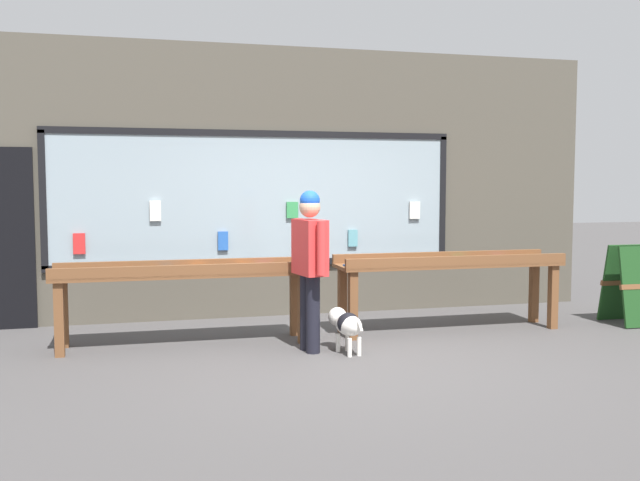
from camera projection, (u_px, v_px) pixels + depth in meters
ground_plane at (347, 357)px, 6.94m from camera, size 40.00×40.00×0.00m
shopfront_facade at (288, 184)px, 9.09m from camera, size 8.09×0.29×3.39m
display_table_left at (184, 279)px, 7.37m from camera, size 2.63×0.60×0.87m
display_table_right at (449, 269)px, 8.13m from camera, size 2.63×0.60×0.88m
person_browsing at (310, 259)px, 7.09m from camera, size 0.29×0.64×1.62m
small_dog at (346, 324)px, 7.07m from camera, size 0.29×0.60×0.43m
sandwich_board_sign at (632, 284)px, 8.53m from camera, size 0.59×0.60×0.94m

